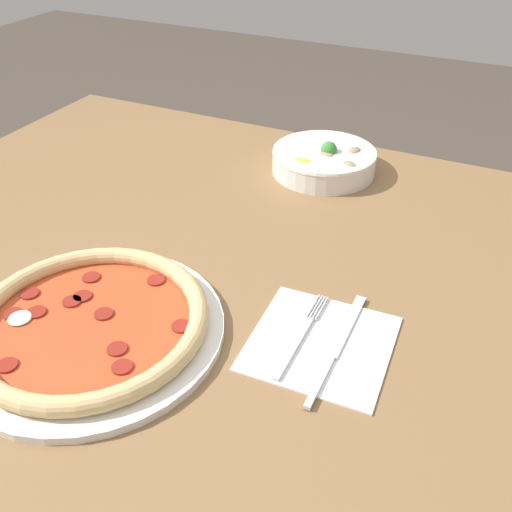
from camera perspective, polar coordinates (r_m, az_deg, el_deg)
ground_plane at (r=1.52m, az=-5.33°, el=-23.19°), size 8.00×8.00×0.00m
dining_table at (r=1.02m, az=-7.34°, el=-3.30°), size 1.17×1.00×0.77m
pizza at (r=0.79m, az=-16.30°, el=-6.50°), size 0.36×0.36×0.04m
bowl at (r=1.16m, az=6.81°, el=9.58°), size 0.21×0.21×0.07m
napkin at (r=0.76m, az=6.48°, el=-8.65°), size 0.19×0.19×0.00m
fork at (r=0.76m, az=4.53°, el=-7.95°), size 0.01×0.17×0.00m
knife at (r=0.75m, az=7.88°, el=-9.42°), size 0.02×0.22×0.01m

